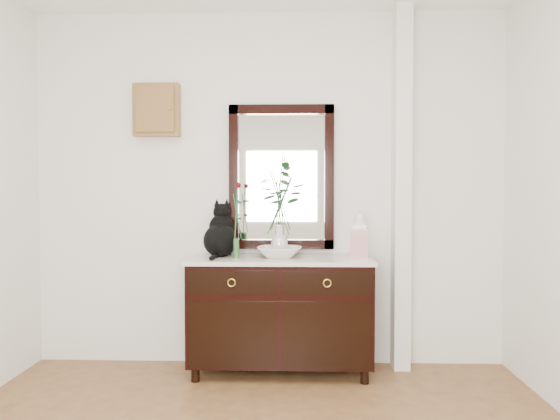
{
  "coord_description": "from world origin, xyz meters",
  "views": [
    {
      "loc": [
        0.22,
        -2.21,
        1.33
      ],
      "look_at": [
        0.1,
        1.63,
        1.2
      ],
      "focal_mm": 35.0,
      "sensor_mm": 36.0,
      "label": 1
    }
  ],
  "objects_px": {
    "sideboard": "(280,309)",
    "cat": "(220,229)",
    "lotus_bowl": "(279,252)",
    "ginger_jar": "(360,235)"
  },
  "relations": [
    {
      "from": "sideboard",
      "to": "ginger_jar",
      "type": "bearing_deg",
      "value": -0.97
    },
    {
      "from": "cat",
      "to": "sideboard",
      "type": "bearing_deg",
      "value": -7.33
    },
    {
      "from": "lotus_bowl",
      "to": "sideboard",
      "type": "bearing_deg",
      "value": -45.42
    },
    {
      "from": "lotus_bowl",
      "to": "ginger_jar",
      "type": "bearing_deg",
      "value": -1.8
    },
    {
      "from": "sideboard",
      "to": "lotus_bowl",
      "type": "xyz_separation_m",
      "value": [
        -0.01,
        0.01,
        0.42
      ]
    },
    {
      "from": "sideboard",
      "to": "cat",
      "type": "relative_size",
      "value": 3.31
    },
    {
      "from": "sideboard",
      "to": "ginger_jar",
      "type": "relative_size",
      "value": 3.91
    },
    {
      "from": "cat",
      "to": "lotus_bowl",
      "type": "distance_m",
      "value": 0.47
    },
    {
      "from": "sideboard",
      "to": "cat",
      "type": "xyz_separation_m",
      "value": [
        -0.45,
        0.07,
        0.58
      ]
    },
    {
      "from": "lotus_bowl",
      "to": "cat",
      "type": "bearing_deg",
      "value": 172.46
    }
  ]
}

